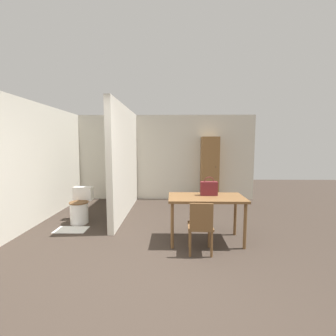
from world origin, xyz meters
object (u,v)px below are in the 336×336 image
at_px(wooden_chair, 201,225).
at_px(toilet, 80,207).
at_px(dining_table, 206,202).
at_px(handbag, 209,188).
at_px(wooden_cabinet, 210,169).

relative_size(wooden_chair, toilet, 1.11).
bearing_deg(toilet, dining_table, -19.53).
bearing_deg(wooden_chair, toilet, 152.97).
bearing_deg(handbag, toilet, 162.73).
relative_size(dining_table, wooden_cabinet, 0.68).
bearing_deg(toilet, handbag, -17.27).
distance_m(wooden_chair, wooden_cabinet, 3.28).
bearing_deg(wooden_chair, handbag, 71.99).
bearing_deg(dining_table, wooden_cabinet, 79.52).
relative_size(wooden_chair, handbag, 2.51).
distance_m(dining_table, wooden_chair, 0.53).
bearing_deg(handbag, wooden_cabinet, 80.36).
relative_size(dining_table, wooden_chair, 1.57).
relative_size(toilet, wooden_cabinet, 0.39).
distance_m(toilet, wooden_cabinet, 3.58).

